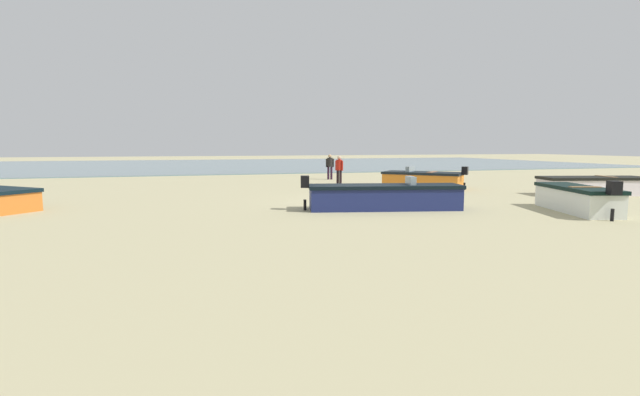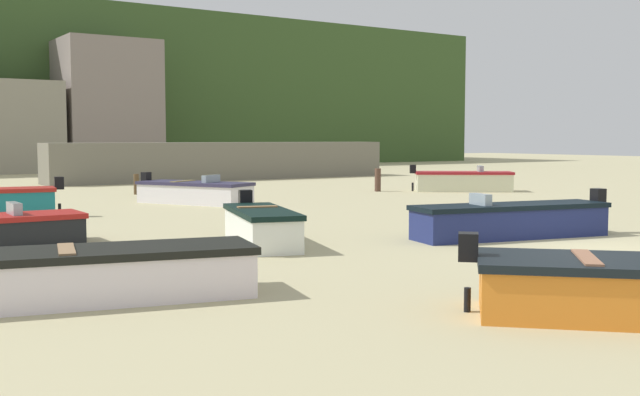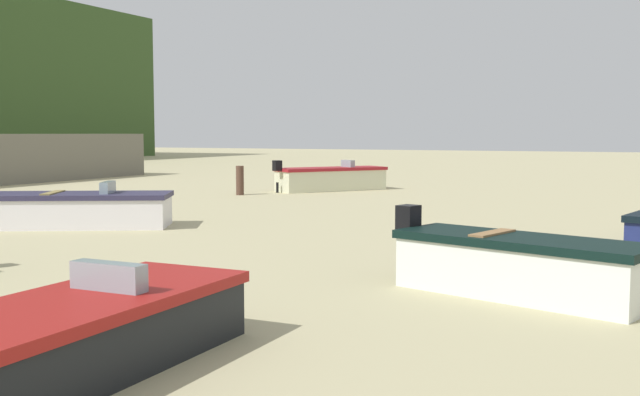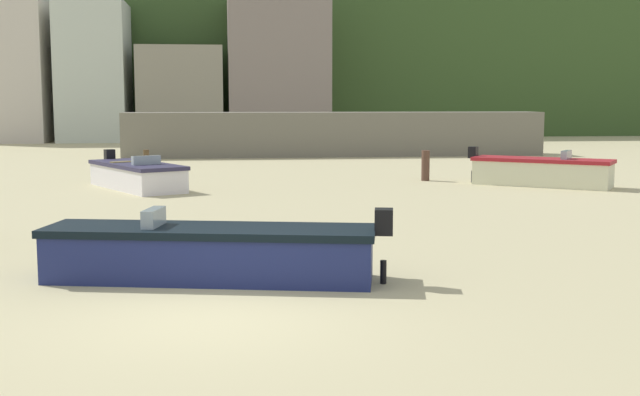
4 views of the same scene
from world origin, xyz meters
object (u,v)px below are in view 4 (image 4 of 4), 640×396
at_px(mooring_post_mid_beach, 146,161).
at_px(boat_cream_5, 542,172).
at_px(boat_navy_7, 211,253).
at_px(mooring_post_near_water, 425,166).
at_px(boat_white_1, 137,175).

bearing_deg(mooring_post_mid_beach, boat_cream_5, -25.83).
bearing_deg(boat_navy_7, mooring_post_near_water, -14.10).
bearing_deg(mooring_post_mid_beach, mooring_post_near_water, -23.43).
relative_size(boat_cream_5, mooring_post_mid_beach, 4.88).
distance_m(boat_cream_5, mooring_post_near_water, 4.03).
bearing_deg(boat_cream_5, mooring_post_mid_beach, -79.84).
relative_size(boat_cream_5, mooring_post_near_water, 4.12).
xyz_separation_m(boat_cream_5, boat_navy_7, (-10.77, -12.78, -0.04)).
distance_m(boat_white_1, mooring_post_mid_beach, 5.77).
bearing_deg(boat_cream_5, boat_navy_7, -4.13).
distance_m(boat_cream_5, boat_navy_7, 16.71).
xyz_separation_m(boat_navy_7, mooring_post_mid_beach, (-2.77, 19.33, 0.02)).
distance_m(boat_cream_5, mooring_post_mid_beach, 15.04).
bearing_deg(boat_white_1, mooring_post_near_water, 159.61).
xyz_separation_m(boat_cream_5, mooring_post_mid_beach, (-13.54, 6.55, -0.02)).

